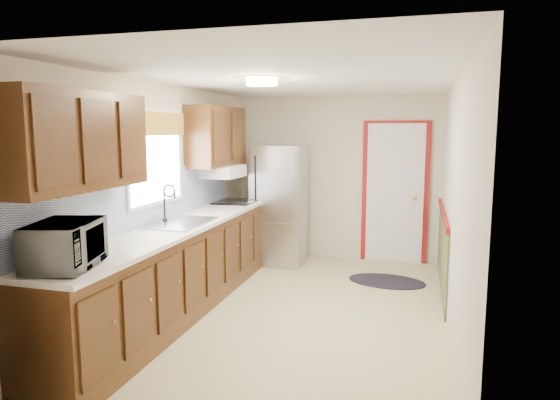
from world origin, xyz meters
The scene contains 8 objects.
room_shell centered at (0.00, 0.00, 1.20)m, with size 3.20×5.20×2.52m.
kitchen_run centered at (-1.24, -0.29, 0.81)m, with size 0.63×4.00×2.20m.
back_wall_trim centered at (0.99, 2.21, 0.89)m, with size 1.12×2.30×2.08m.
ceiling_fixture centered at (-0.30, -0.20, 2.36)m, with size 0.30×0.30×0.06m, color #FFD88C.
microwave centered at (-1.20, -1.95, 1.14)m, with size 0.59×0.33×0.40m, color white.
refrigerator centered at (-0.74, 1.95, 0.85)m, with size 0.72×0.72×1.69m.
rug centered at (0.83, 1.41, 0.01)m, with size 0.97×0.62×0.01m, color black.
cooktop centered at (-1.19, 1.40, 0.95)m, with size 0.50×0.59×0.02m, color black.
Camera 1 is at (1.19, -4.84, 1.91)m, focal length 32.00 mm.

